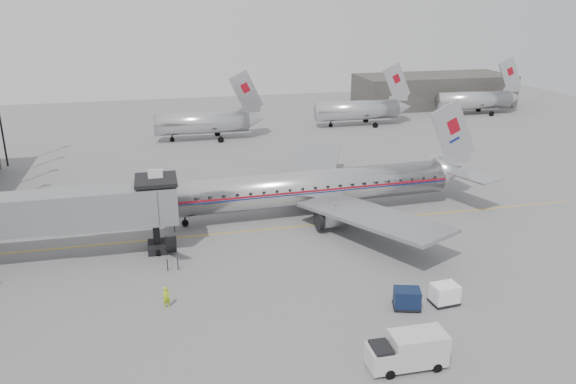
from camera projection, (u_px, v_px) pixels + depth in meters
name	position (u px, v px, depth m)	size (l,w,h in m)	color
ground	(273.00, 258.00, 46.50)	(160.00, 160.00, 0.00)	slate
hangar	(433.00, 90.00, 110.47)	(30.00, 12.00, 6.00)	#393734
apron_line	(291.00, 227.00, 52.67)	(0.15, 60.00, 0.01)	gold
jet_bridge	(60.00, 212.00, 44.84)	(21.00, 6.20, 7.10)	slate
distant_aircraft_near	(203.00, 122.00, 83.78)	(16.39, 3.20, 10.26)	silver
distant_aircraft_mid	(358.00, 109.00, 93.14)	(16.39, 3.20, 10.26)	silver
distant_aircraft_far	(475.00, 100.00, 102.07)	(16.39, 3.20, 10.26)	silver
airliner	(320.00, 187.00, 55.36)	(34.10, 31.57, 10.78)	silver
service_van	(408.00, 350.00, 32.44)	(4.63, 1.91, 2.16)	silver
baggage_cart_navy	(407.00, 298.00, 38.70)	(2.19, 1.90, 1.46)	#0E1A39
baggage_cart_white	(445.00, 294.00, 39.28)	(1.99, 1.57, 1.48)	white
ramp_worker	(166.00, 297.00, 38.79)	(0.58, 0.38, 1.60)	#AFD519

